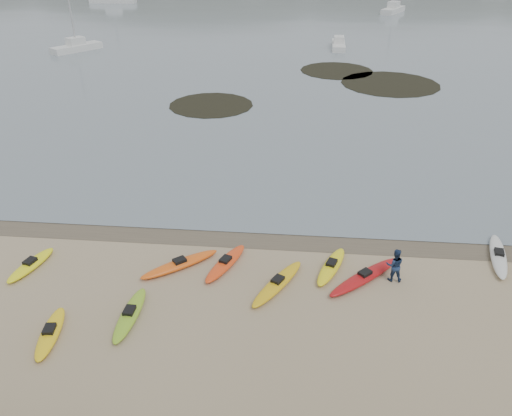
# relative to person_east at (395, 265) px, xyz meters

# --- Properties ---
(ground) EXTENTS (600.00, 600.00, 0.00)m
(ground) POSITION_rel_person_east_xyz_m (-6.37, 3.25, -0.79)
(ground) COLOR tan
(ground) RESTS_ON ground
(wet_sand) EXTENTS (60.00, 60.00, 0.00)m
(wet_sand) POSITION_rel_person_east_xyz_m (-6.37, 2.95, -0.79)
(wet_sand) COLOR brown
(wet_sand) RESTS_ON ground
(kayaks) EXTENTS (22.96, 10.35, 0.34)m
(kayaks) POSITION_rel_person_east_xyz_m (-6.26, -0.66, -0.62)
(kayaks) COLOR yellow
(kayaks) RESTS_ON ground
(person_east) EXTENTS (0.79, 0.62, 1.58)m
(person_east) POSITION_rel_person_east_xyz_m (0.00, 0.00, 0.00)
(person_east) COLOR navy
(person_east) RESTS_ON ground
(kelp_mats) EXTENTS (25.30, 21.02, 0.04)m
(kelp_mats) POSITION_rel_person_east_xyz_m (-1.35, 31.80, -0.76)
(kelp_mats) COLOR black
(kelp_mats) RESTS_ON water
(moored_boats) EXTENTS (100.22, 79.02, 1.33)m
(moored_boats) POSITION_rel_person_east_xyz_m (-6.80, 86.72, -0.22)
(moored_boats) COLOR silver
(moored_boats) RESTS_ON ground
(far_hills) EXTENTS (550.00, 135.00, 80.00)m
(far_hills) POSITION_rel_person_east_xyz_m (33.01, 197.22, -16.72)
(far_hills) COLOR #384235
(far_hills) RESTS_ON ground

